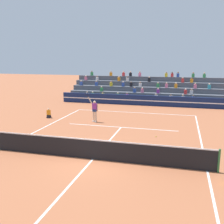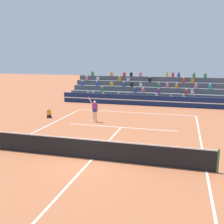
% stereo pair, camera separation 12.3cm
% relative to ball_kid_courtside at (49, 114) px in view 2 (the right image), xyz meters
% --- Properties ---
extents(ground_plane, '(120.00, 120.00, 0.00)m').
position_rel_ball_kid_courtside_xyz_m(ground_plane, '(6.68, -7.85, -0.33)').
color(ground_plane, '#AD603D').
extents(court_lines, '(11.10, 23.90, 0.01)m').
position_rel_ball_kid_courtside_xyz_m(court_lines, '(6.68, -7.85, -0.33)').
color(court_lines, white).
rests_on(court_lines, ground).
extents(tennis_net, '(12.00, 0.10, 1.10)m').
position_rel_ball_kid_courtside_xyz_m(tennis_net, '(6.68, -7.85, 0.21)').
color(tennis_net, '#2D6B38').
rests_on(tennis_net, ground).
extents(sponsor_banner_wall, '(18.00, 0.26, 1.10)m').
position_rel_ball_kid_courtside_xyz_m(sponsor_banner_wall, '(6.68, 7.97, 0.22)').
color(sponsor_banner_wall, navy).
rests_on(sponsor_banner_wall, ground).
extents(bleacher_stand, '(17.84, 4.75, 3.38)m').
position_rel_ball_kid_courtside_xyz_m(bleacher_stand, '(6.67, 11.77, 0.69)').
color(bleacher_stand, '#4C515B').
rests_on(bleacher_stand, ground).
extents(ball_kid_courtside, '(0.30, 0.36, 0.84)m').
position_rel_ball_kid_courtside_xyz_m(ball_kid_courtside, '(0.00, 0.00, 0.00)').
color(ball_kid_courtside, black).
rests_on(ball_kid_courtside, ground).
extents(tennis_player, '(1.17, 0.36, 2.42)m').
position_rel_ball_kid_courtside_xyz_m(tennis_player, '(4.23, -0.33, 0.65)').
color(tennis_player, beige).
rests_on(tennis_player, ground).
extents(tennis_ball, '(0.07, 0.07, 0.07)m').
position_rel_ball_kid_courtside_xyz_m(tennis_ball, '(9.41, -3.19, -0.30)').
color(tennis_ball, '#C6DB33').
rests_on(tennis_ball, ground).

